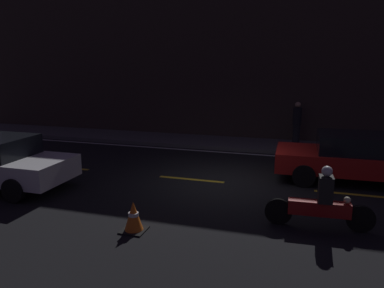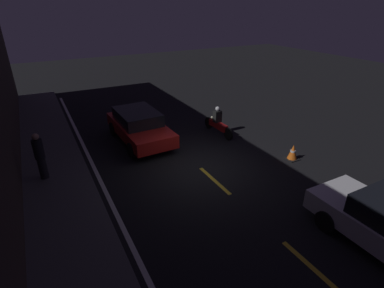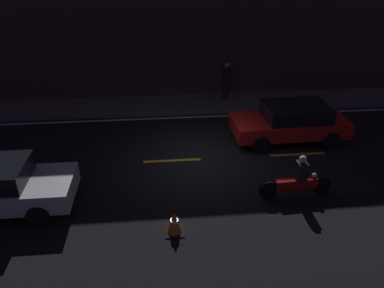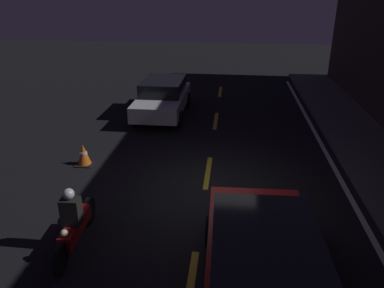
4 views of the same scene
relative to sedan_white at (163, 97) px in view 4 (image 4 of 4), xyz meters
name	(u,v)px [view 4 (image 4 of 4)]	position (x,y,z in m)	size (l,w,h in m)	color
ground_plane	(205,190)	(6.06, 2.20, -0.76)	(56.00, 56.00, 0.00)	black
lane_dash_a	(220,92)	(-3.94, 2.20, -0.75)	(2.00, 0.14, 0.01)	gold
lane_dash_b	(216,121)	(0.56, 2.20, -0.75)	(2.00, 0.14, 0.01)	gold
lane_dash_c	(208,172)	(5.06, 2.20, -0.75)	(2.00, 0.14, 0.01)	gold
lane_solid_kerb	(350,197)	(6.06, 5.85, -0.75)	(25.20, 0.14, 0.01)	silver
sedan_white	(163,97)	(0.00, 0.00, 0.00)	(4.27, 1.92, 1.43)	silver
taxi_red	(263,262)	(9.63, 3.40, 0.00)	(4.30, 2.06, 1.41)	red
motorcycle	(75,222)	(8.61, -0.22, -0.21)	(2.22, 0.37, 1.36)	black
traffic_cone_near	(84,155)	(4.95, -1.48, -0.44)	(0.50, 0.50, 0.64)	black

